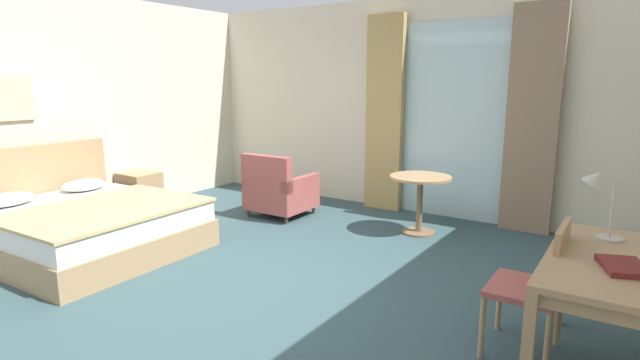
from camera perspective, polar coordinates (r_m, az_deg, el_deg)
The scene contains 15 objects.
ground at distance 4.55m, azimuth -9.05°, elevation -12.19°, with size 6.88×6.97×0.10m, color #334C51.
wall_back at distance 6.88m, azimuth 9.42°, elevation 8.36°, with size 6.48×0.12×2.82m, color beige.
wall_left at distance 6.79m, azimuth -29.63°, elevation 6.99°, with size 0.12×6.57×2.82m, color beige.
balcony_glass_door at distance 6.53m, azimuth 15.20°, elevation 6.47°, with size 1.44×0.02×2.48m, color silver.
curtain_panel_left at distance 6.80m, azimuth 7.41°, elevation 7.47°, with size 0.52×0.10×2.60m, color tan.
curtain_panel_right at distance 6.19m, azimuth 23.19°, elevation 6.26°, with size 0.57×0.10×2.60m, color #897056.
bed at distance 5.74m, azimuth -25.50°, elevation -4.70°, with size 2.08×1.88×1.04m.
nightstand at distance 7.20m, azimuth -19.98°, elevation -1.26°, with size 0.49×0.43×0.53m.
writing_desk at distance 3.33m, azimuth 29.86°, elevation -9.25°, with size 0.64×1.33×0.77m.
desk_chair at distance 3.50m, azimuth 23.76°, elevation -10.58°, with size 0.43×0.49×0.90m.
desk_lamp at distance 3.61m, azimuth 29.42°, elevation -0.97°, with size 0.27×0.17×0.46m.
closed_book at distance 3.14m, azimuth 31.52°, elevation -8.49°, with size 0.21×0.29×0.03m, color maroon.
armchair_by_window at distance 6.51m, azimuth -4.77°, elevation -1.28°, with size 0.75×0.73×0.84m.
round_cafe_table at distance 5.84m, azimuth 11.42°, elevation -1.22°, with size 0.70×0.70×0.68m.
framed_picture at distance 6.59m, azimuth -31.65°, elevation 8.08°, with size 0.03×0.39×0.52m.
Camera 1 is at (2.89, -3.01, 1.76)m, focal length 27.88 mm.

